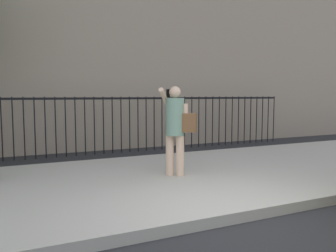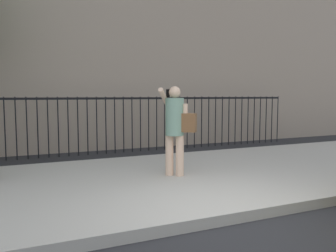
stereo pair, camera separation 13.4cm
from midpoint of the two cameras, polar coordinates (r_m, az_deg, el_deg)
The scene contains 4 objects.
ground_plane at distance 4.58m, azimuth 10.04°, elevation -15.89°, with size 60.00×60.00×0.00m, color #28282B.
sidewalk at distance 6.39m, azimuth -1.55°, elevation -9.01°, with size 28.00×4.40×0.15m, color #B2ADA3.
iron_fence at distance 9.72m, azimuth -10.36°, elevation 1.41°, with size 12.03×0.04×1.60m.
pedestrian_on_phone at distance 6.29m, azimuth 0.79°, elevation 0.30°, with size 0.69×0.67×1.65m.
Camera 1 is at (-2.55, -3.45, 1.64)m, focal length 36.65 mm.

